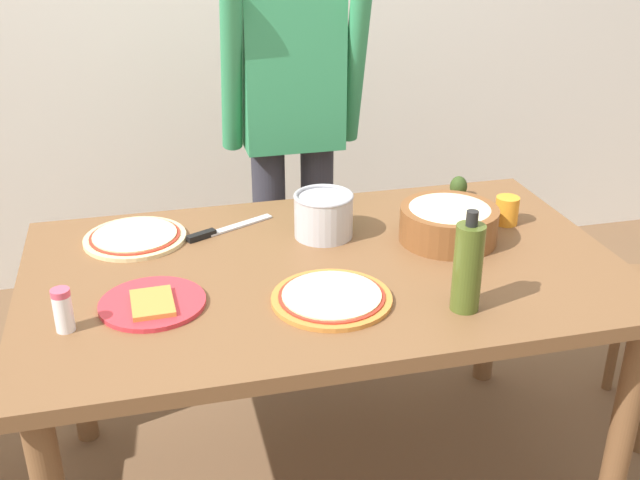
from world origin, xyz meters
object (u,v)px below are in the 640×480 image
(pizza_raw_on_board, at_px, (135,237))
(plate_with_slice, at_px, (152,303))
(cup_orange, at_px, (507,210))
(chef_knife, at_px, (220,231))
(olive_oil_bottle, at_px, (468,267))
(avocado, at_px, (459,187))
(popcorn_bowl, at_px, (449,220))
(dining_table, at_px, (324,294))
(pizza_cooked_on_tray, at_px, (332,298))
(steel_pot, at_px, (324,215))
(person_cook, at_px, (292,121))
(salt_shaker, at_px, (63,310))

(pizza_raw_on_board, distance_m, plate_with_slice, 0.40)
(cup_orange, distance_m, chef_knife, 0.86)
(olive_oil_bottle, distance_m, avocado, 0.74)
(popcorn_bowl, xyz_separation_m, olive_oil_bottle, (-0.11, -0.37, 0.05))
(dining_table, xyz_separation_m, pizza_raw_on_board, (-0.49, 0.28, 0.10))
(pizza_cooked_on_tray, bearing_deg, steel_pot, 78.86)
(plate_with_slice, distance_m, popcorn_bowl, 0.86)
(plate_with_slice, bearing_deg, pizza_raw_on_board, 94.50)
(pizza_cooked_on_tray, xyz_separation_m, popcorn_bowl, (0.41, 0.26, 0.05))
(person_cook, bearing_deg, dining_table, -95.62)
(dining_table, distance_m, salt_shaker, 0.70)
(person_cook, bearing_deg, olive_oil_bottle, -79.56)
(dining_table, relative_size, chef_knife, 5.88)
(plate_with_slice, bearing_deg, steel_pot, 30.47)
(avocado, bearing_deg, pizza_raw_on_board, -175.09)
(pizza_raw_on_board, bearing_deg, dining_table, -29.68)
(avocado, bearing_deg, olive_oil_bottle, -112.08)
(steel_pot, bearing_deg, dining_table, -103.36)
(plate_with_slice, distance_m, steel_pot, 0.59)
(dining_table, distance_m, pizza_cooked_on_tray, 0.22)
(pizza_cooked_on_tray, xyz_separation_m, chef_knife, (-0.22, 0.47, -0.00))
(popcorn_bowl, bearing_deg, pizza_cooked_on_tray, -147.71)
(person_cook, xyz_separation_m, salt_shaker, (-0.73, -0.94, -0.13))
(salt_shaker, height_order, avocado, salt_shaker)
(plate_with_slice, height_order, cup_orange, cup_orange)
(person_cook, height_order, pizza_raw_on_board, person_cook)
(pizza_raw_on_board, distance_m, chef_knife, 0.24)
(popcorn_bowl, height_order, cup_orange, popcorn_bowl)
(pizza_raw_on_board, bearing_deg, salt_shaker, -110.07)
(pizza_raw_on_board, relative_size, popcorn_bowl, 1.04)
(popcorn_bowl, height_order, salt_shaker, popcorn_bowl)
(pizza_raw_on_board, bearing_deg, cup_orange, -7.71)
(salt_shaker, bearing_deg, pizza_raw_on_board, 69.93)
(popcorn_bowl, bearing_deg, olive_oil_bottle, -106.71)
(plate_with_slice, bearing_deg, popcorn_bowl, 12.10)
(pizza_raw_on_board, xyz_separation_m, steel_pot, (0.54, -0.10, 0.06))
(steel_pot, bearing_deg, pizza_cooked_on_tray, -101.14)
(pizza_cooked_on_tray, bearing_deg, person_cook, 83.67)
(person_cook, bearing_deg, chef_knife, -123.77)
(avocado, bearing_deg, pizza_cooked_on_tray, -135.55)
(pizza_raw_on_board, xyz_separation_m, cup_orange, (1.09, -0.15, 0.03))
(person_cook, distance_m, cup_orange, 0.83)
(person_cook, relative_size, chef_knife, 5.96)
(dining_table, xyz_separation_m, salt_shaker, (-0.66, -0.18, 0.14))
(avocado, bearing_deg, plate_with_slice, -154.27)
(pizza_raw_on_board, xyz_separation_m, olive_oil_bottle, (0.76, -0.59, 0.10))
(dining_table, xyz_separation_m, chef_knife, (-0.25, 0.27, 0.10))
(person_cook, distance_m, popcorn_bowl, 0.77)
(avocado, bearing_deg, chef_knife, -173.09)
(pizza_cooked_on_tray, relative_size, chef_knife, 1.10)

